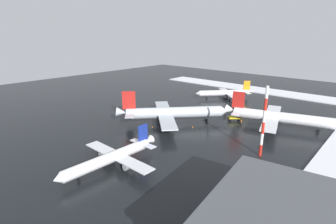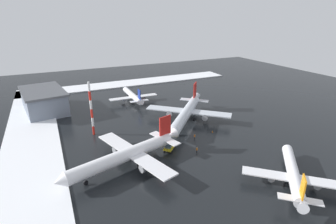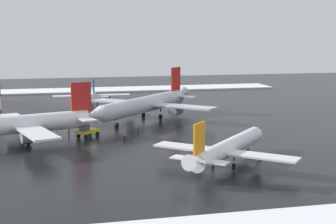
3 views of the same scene
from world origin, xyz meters
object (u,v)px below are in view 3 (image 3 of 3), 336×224
(traffic_cone_wingtip_side, at_px, (174,127))
(airplane_far_rear, at_px, (228,148))
(pushback_tug, at_px, (87,131))
(airplane_distant_tail, at_px, (13,125))
(ground_crew_mid_apron, at_px, (124,135))
(traffic_cone_mid_line, at_px, (148,114))
(airplane_parked_portside, at_px, (91,94))
(airplane_parked_starboard, at_px, (147,104))
(ground_crew_beside_wing, at_px, (69,131))
(ground_crew_near_tug, at_px, (138,127))
(traffic_cone_near_nose, at_px, (113,121))

(traffic_cone_wingtip_side, bearing_deg, airplane_far_rear, 1.36)
(pushback_tug, distance_m, traffic_cone_wingtip_side, 19.18)
(airplane_distant_tail, height_order, ground_crew_mid_apron, airplane_distant_tail)
(airplane_far_rear, relative_size, traffic_cone_mid_line, 39.80)
(traffic_cone_mid_line, xyz_separation_m, traffic_cone_wingtip_side, (18.82, 1.78, 0.00))
(airplane_parked_portside, bearing_deg, airplane_parked_starboard, -162.08)
(airplane_parked_portside, xyz_separation_m, ground_crew_beside_wing, (46.20, -8.23, -1.59))
(airplane_parked_starboard, height_order, ground_crew_mid_apron, airplane_parked_starboard)
(airplane_parked_portside, height_order, traffic_cone_wingtip_side, airplane_parked_portside)
(pushback_tug, relative_size, ground_crew_beside_wing, 2.84)
(airplane_far_rear, height_order, traffic_cone_wingtip_side, airplane_far_rear)
(ground_crew_near_tug, bearing_deg, airplane_parked_portside, -66.35)
(ground_crew_mid_apron, relative_size, ground_crew_beside_wing, 1.00)
(airplane_distant_tail, distance_m, traffic_cone_mid_line, 40.49)
(traffic_cone_near_nose, xyz_separation_m, traffic_cone_wingtip_side, (10.23, 11.48, 0.00))
(ground_crew_mid_apron, bearing_deg, airplane_far_rear, -3.25)
(pushback_tug, relative_size, traffic_cone_near_nose, 8.82)
(airplane_far_rear, relative_size, pushback_tug, 4.51)
(airplane_far_rear, xyz_separation_m, ground_crew_near_tug, (-29.41, -8.65, -1.70))
(ground_crew_mid_apron, height_order, traffic_cone_near_nose, ground_crew_mid_apron)
(ground_crew_beside_wing, distance_m, traffic_cone_wingtip_side, 21.93)
(traffic_cone_wingtip_side, bearing_deg, airplane_distant_tail, -75.60)
(airplane_parked_starboard, relative_size, airplane_parked_portside, 1.18)
(pushback_tug, bearing_deg, ground_crew_near_tug, 155.26)
(pushback_tug, xyz_separation_m, ground_crew_beside_wing, (-2.55, -3.35, -0.31))
(ground_crew_beside_wing, bearing_deg, ground_crew_near_tug, -149.91)
(airplane_parked_starboard, height_order, pushback_tug, airplane_parked_starboard)
(airplane_parked_starboard, distance_m, traffic_cone_near_nose, 8.76)
(airplane_distant_tail, height_order, airplane_parked_portside, airplane_distant_tail)
(airplane_far_rear, bearing_deg, airplane_parked_starboard, 48.05)
(airplane_parked_portside, height_order, airplane_far_rear, airplane_far_rear)
(ground_crew_mid_apron, bearing_deg, ground_crew_near_tug, 120.08)
(airplane_far_rear, height_order, traffic_cone_mid_line, airplane_far_rear)
(pushback_tug, xyz_separation_m, ground_crew_mid_apron, (4.21, 6.60, -0.31))
(airplane_parked_starboard, distance_m, airplane_distant_tail, 34.42)
(ground_crew_mid_apron, bearing_deg, pushback_tug, -155.84)
(traffic_cone_near_nose, bearing_deg, airplane_far_rear, 16.44)
(airplane_parked_portside, height_order, pushback_tug, airplane_parked_portside)
(airplane_far_rear, bearing_deg, airplane_distant_tail, 97.07)
(ground_crew_near_tug, xyz_separation_m, traffic_cone_near_nose, (-12.00, -3.57, -0.70))
(airplane_parked_starboard, bearing_deg, traffic_cone_wingtip_side, 59.35)
(traffic_cone_near_nose, bearing_deg, ground_crew_near_tug, 16.56)
(ground_crew_near_tug, relative_size, traffic_cone_mid_line, 3.11)
(traffic_cone_wingtip_side, bearing_deg, airplane_parked_portside, -162.72)
(airplane_parked_starboard, height_order, ground_crew_beside_wing, airplane_parked_starboard)
(pushback_tug, height_order, traffic_cone_near_nose, pushback_tug)
(pushback_tug, height_order, ground_crew_near_tug, pushback_tug)
(airplane_far_rear, bearing_deg, traffic_cone_near_nose, 58.78)
(pushback_tug, bearing_deg, ground_crew_mid_apron, 104.05)
(airplane_parked_starboard, xyz_separation_m, ground_crew_near_tug, (13.24, -4.38, -2.76))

